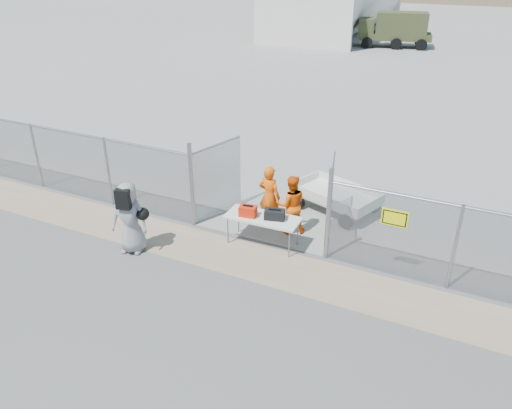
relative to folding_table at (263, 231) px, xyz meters
The scene contains 12 objects.
ground 1.95m from the folding_table, 97.65° to the right, with size 160.00×160.00×0.00m, color #424242.
tarmac_inside 40.11m from the folding_table, 90.36° to the left, with size 160.00×80.00×0.01m, color gray.
dirt_strip 1.01m from the folding_table, 105.94° to the right, with size 44.00×1.60×0.01m, color gray.
chain_link_fence 0.73m from the folding_table, 156.31° to the left, with size 40.00×0.20×2.20m, color gray, non-canonical shape.
folding_table is the anchor object (origin of this frame).
orange_bag 0.69m from the folding_table, 163.93° to the right, with size 0.44×0.30×0.28m, color red.
black_duffel 0.63m from the folding_table, ahead, with size 0.52×0.31×0.25m, color black.
security_worker_left 1.19m from the folding_table, 105.40° to the left, with size 0.67×0.44×1.84m, color #E85608.
security_worker_right 1.13m from the folding_table, 66.71° to the left, with size 0.84×0.65×1.72m, color #E85608.
visitor 3.49m from the folding_table, 149.11° to the right, with size 0.95×0.62×1.95m, color gray.
utility_trailer 3.01m from the folding_table, 67.47° to the left, with size 3.27×1.68×0.79m, color silver, non-canonical shape.
military_truck 33.03m from the folding_table, 96.12° to the left, with size 5.76×2.13×2.75m, color #393E21, non-canonical shape.
Camera 1 is at (5.14, -8.60, 7.10)m, focal length 35.00 mm.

